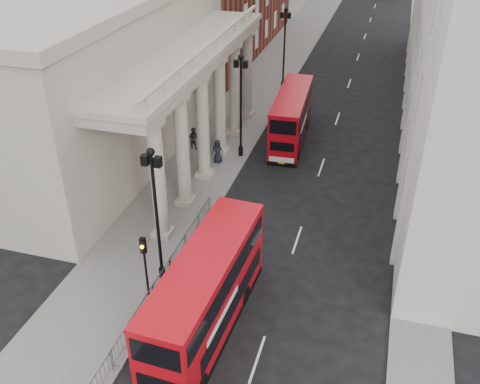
{
  "coord_description": "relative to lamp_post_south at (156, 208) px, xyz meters",
  "views": [
    {
      "loc": [
        10.14,
        -17.27,
        20.11
      ],
      "look_at": [
        2.41,
        9.39,
        3.29
      ],
      "focal_mm": 40.0,
      "sensor_mm": 36.0,
      "label": 1
    }
  ],
  "objects": [
    {
      "name": "bus_near",
      "position": [
        3.66,
        -2.79,
        -2.52
      ],
      "size": [
        3.07,
        10.72,
        4.58
      ],
      "rotation": [
        0.0,
        0.0,
        -0.05
      ],
      "color": "red",
      "rests_on": "ground"
    },
    {
      "name": "lamp_post_south",
      "position": [
        0.0,
        0.0,
        0.0
      ],
      "size": [
        1.05,
        0.44,
        8.32
      ],
      "color": "black",
      "rests_on": "sidewalk_west"
    },
    {
      "name": "sidewalk_west",
      "position": [
        -2.4,
        26.0,
        -4.85
      ],
      "size": [
        6.0,
        140.0,
        0.12
      ],
      "primitive_type": "cube",
      "color": "slate",
      "rests_on": "ground"
    },
    {
      "name": "sidewalk_east",
      "position": [
        14.1,
        26.0,
        -4.85
      ],
      "size": [
        3.0,
        140.0,
        0.12
      ],
      "primitive_type": "cube",
      "color": "slate",
      "rests_on": "ground"
    },
    {
      "name": "crowd_barriers",
      "position": [
        0.25,
        -1.77,
        -4.24
      ],
      "size": [
        0.5,
        18.75,
        1.1
      ],
      "color": "gray",
      "rests_on": "sidewalk_west"
    },
    {
      "name": "portico_building",
      "position": [
        -9.9,
        14.0,
        1.09
      ],
      "size": [
        9.0,
        28.0,
        12.0
      ],
      "primitive_type": "cube",
      "color": "#AA9F8E",
      "rests_on": "ground"
    },
    {
      "name": "pedestrian_b",
      "position": [
        -4.15,
        16.2,
        -3.87
      ],
      "size": [
        1.01,
        0.85,
        1.84
      ],
      "primitive_type": "imported",
      "rotation": [
        0.0,
        0.0,
        2.96
      ],
      "color": "#282320",
      "rests_on": "sidewalk_west"
    },
    {
      "name": "lamp_post_north",
      "position": [
        0.0,
        32.0,
        0.0
      ],
      "size": [
        1.05,
        0.44,
        8.32
      ],
      "color": "black",
      "rests_on": "sidewalk_west"
    },
    {
      "name": "ground",
      "position": [
        0.6,
        -4.0,
        -4.91
      ],
      "size": [
        260.0,
        260.0,
        0.0
      ],
      "primitive_type": "plane",
      "color": "black",
      "rests_on": "ground"
    },
    {
      "name": "traffic_light",
      "position": [
        0.1,
        -2.02,
        -1.8
      ],
      "size": [
        0.28,
        0.33,
        4.3
      ],
      "color": "black",
      "rests_on": "sidewalk_west"
    },
    {
      "name": "lamp_post_mid",
      "position": [
        0.0,
        16.0,
        0.0
      ],
      "size": [
        1.05,
        0.44,
        8.32
      ],
      "color": "black",
      "rests_on": "sidewalk_west"
    },
    {
      "name": "pedestrian_a",
      "position": [
        -2.13,
        9.06,
        -3.99
      ],
      "size": [
        0.68,
        0.55,
        1.61
      ],
      "primitive_type": "imported",
      "rotation": [
        0.0,
        0.0,
        0.32
      ],
      "color": "black",
      "rests_on": "sidewalk_west"
    },
    {
      "name": "pedestrian_c",
      "position": [
        -1.42,
        14.35,
        -3.84
      ],
      "size": [
        0.93,
        0.61,
        1.9
      ],
      "primitive_type": "imported",
      "rotation": [
        0.0,
        0.0,
        6.28
      ],
      "color": "black",
      "rests_on": "sidewalk_west"
    },
    {
      "name": "bus_far",
      "position": [
        3.25,
        20.14,
        -2.68
      ],
      "size": [
        2.95,
        10.0,
        4.26
      ],
      "rotation": [
        0.0,
        0.0,
        0.06
      ],
      "color": "red",
      "rests_on": "ground"
    },
    {
      "name": "kerb",
      "position": [
        0.55,
        26.0,
        -4.84
      ],
      "size": [
        0.2,
        140.0,
        0.14
      ],
      "primitive_type": "cube",
      "color": "slate",
      "rests_on": "ground"
    }
  ]
}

